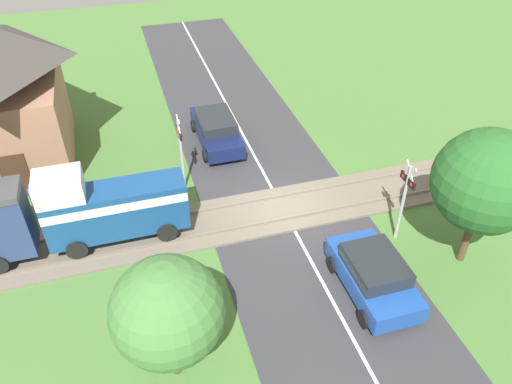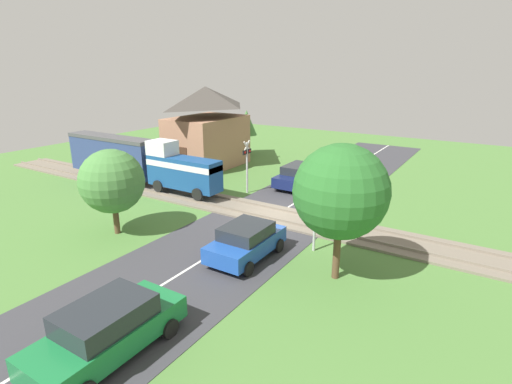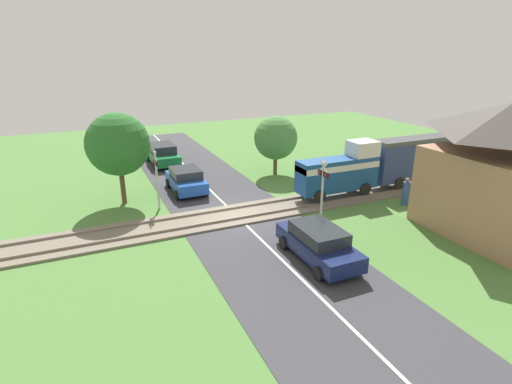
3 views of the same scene
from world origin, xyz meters
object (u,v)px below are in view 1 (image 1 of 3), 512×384
(crossing_signal_east_approach, at_px, (180,144))
(pedestrian_by_station, at_px, (37,201))
(car_far_side, at_px, (216,129))
(car_near_crossing, at_px, (374,274))
(station_building, at_px, (8,98))
(crossing_signal_west_approach, at_px, (405,192))

(crossing_signal_east_approach, height_order, pedestrian_by_station, crossing_signal_east_approach)
(car_far_side, distance_m, pedestrian_by_station, 8.81)
(crossing_signal_east_approach, relative_size, pedestrian_by_station, 2.08)
(car_near_crossing, xyz_separation_m, car_far_side, (10.87, 2.88, -0.00))
(station_building, distance_m, pedestrian_by_station, 5.32)
(crossing_signal_east_approach, distance_m, station_building, 8.12)
(car_far_side, bearing_deg, station_building, 81.92)
(station_building, bearing_deg, crossing_signal_west_approach, -125.43)
(car_far_side, height_order, station_building, station_building)
(car_far_side, distance_m, crossing_signal_west_approach, 10.14)
(crossing_signal_west_approach, bearing_deg, crossing_signal_east_approach, 52.37)
(pedestrian_by_station, bearing_deg, crossing_signal_east_approach, -87.13)
(crossing_signal_west_approach, bearing_deg, car_near_crossing, 135.25)
(car_far_side, bearing_deg, crossing_signal_west_approach, -149.83)
(station_building, bearing_deg, crossing_signal_east_approach, -122.95)
(car_far_side, height_order, crossing_signal_west_approach, crossing_signal_west_approach)
(crossing_signal_west_approach, xyz_separation_m, crossing_signal_east_approach, (5.56, 7.21, 0.00))
(station_building, bearing_deg, car_far_side, -98.08)
(car_near_crossing, bearing_deg, crossing_signal_west_approach, -44.75)
(crossing_signal_west_approach, bearing_deg, station_building, 54.57)
(car_near_crossing, distance_m, car_far_side, 11.24)
(crossing_signal_west_approach, height_order, pedestrian_by_station, crossing_signal_west_approach)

